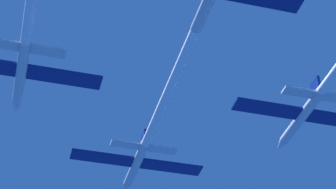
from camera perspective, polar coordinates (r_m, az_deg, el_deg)
The scene contains 1 object.
jet_lead at distance 74.26m, azimuth 0.44°, elevation 1.19°, with size 17.76×62.95×2.94m.
Camera 1 is at (-15.58, -75.84, -45.90)m, focal length 70.94 mm.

